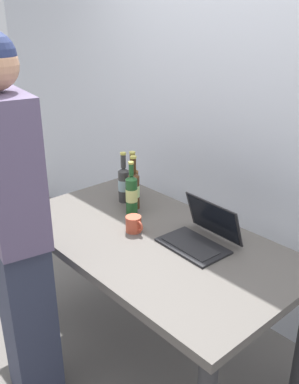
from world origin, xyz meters
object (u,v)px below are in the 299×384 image
Objects in this scene: beer_bottle_green at (134,189)px; coffee_mug at (134,224)px; beer_bottle_dark at (124,183)px; person_figure at (17,239)px; beer_bottle_brown at (132,194)px; laptop at (201,235)px; beer_bottle_amber at (133,181)px.

beer_bottle_green is 2.78× the size of coffee_mug.
beer_bottle_dark is at bearing 172.10° from beer_bottle_green.
beer_bottle_brown is at bearing 97.31° from person_figure.
laptop is 0.37m from coffee_mug.
beer_bottle_brown is at bearing -175.56° from laptop.
person_figure is at bearing -97.40° from coffee_mug.
person_figure is at bearing -117.40° from laptop.
beer_bottle_amber is 0.24m from beer_bottle_brown.
beer_bottle_amber is 2.58× the size of coffee_mug.
person_figure is (0.10, -0.74, 0.02)m from beer_bottle_brown.
laptop is 0.69m from beer_bottle_amber.
coffee_mug is at bearing -39.92° from beer_bottle_green.
person_figure reaches higher than beer_bottle_green.
beer_bottle_amber is 0.95× the size of beer_bottle_brown.
coffee_mug is at bearing -152.53° from laptop.
beer_bottle_amber is (-0.12, 0.10, -0.01)m from beer_bottle_green.
coffee_mug is at bearing -36.71° from beer_bottle_brown.
beer_bottle_brown reaches higher than coffee_mug.
person_figure is at bearing -82.69° from beer_bottle_brown.
laptop is at bearing -9.80° from beer_bottle_amber.
beer_bottle_green is 1.03× the size of beer_bottle_dark.
beer_bottle_dark is (0.01, -0.08, 0.01)m from beer_bottle_amber.
coffee_mug is (0.17, -0.13, -0.08)m from beer_bottle_brown.
beer_bottle_dark is at bearing 176.79° from laptop.
beer_bottle_amber reaches higher than coffee_mug.
beer_bottle_amber is 0.17× the size of person_figure.
beer_bottle_amber is (-0.68, 0.12, 0.06)m from laptop.
person_figure reaches higher than coffee_mug.
beer_bottle_dark is 0.41m from coffee_mug.
person_figure is 0.63m from coffee_mug.
beer_bottle_green is at bearing -7.90° from beer_bottle_dark.
person_figure is at bearing -79.52° from beer_bottle_green.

